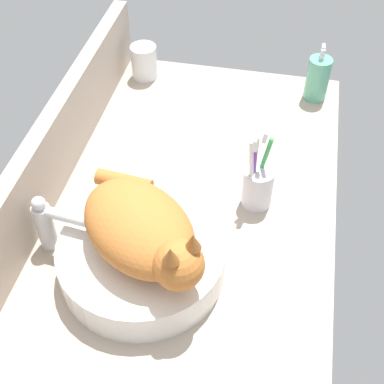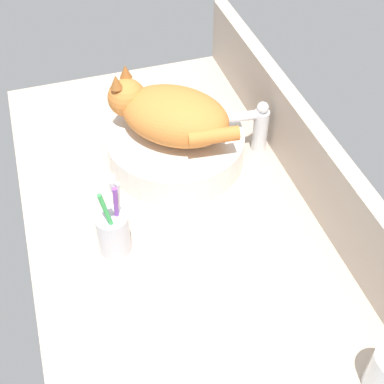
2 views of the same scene
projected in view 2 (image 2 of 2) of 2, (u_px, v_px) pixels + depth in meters
ground_plane at (176, 217)px, 117.42cm from camera, size 113.24×63.38×4.00cm
backsplash_panel at (306, 153)px, 116.06cm from camera, size 113.24×3.60×17.39cm
sink_basin at (176, 147)px, 125.04cm from camera, size 31.78×31.78×7.40cm
cat at (169, 114)px, 118.59cm from camera, size 29.16×30.05×14.00cm
faucet at (256, 125)px, 125.04cm from camera, size 4.02×11.86×13.60cm
toothbrush_cup at (114, 231)px, 105.08cm from camera, size 6.46×6.46×18.69cm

